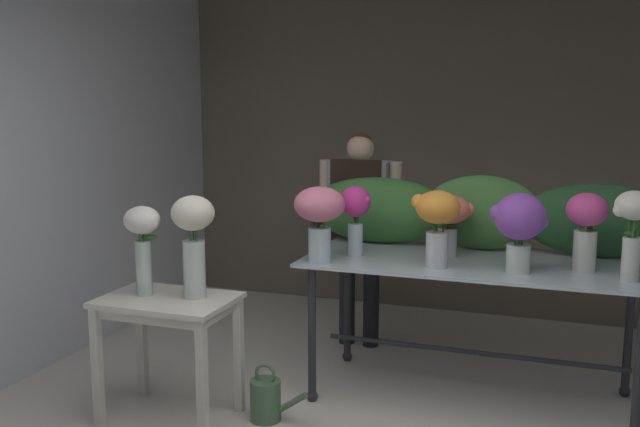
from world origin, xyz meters
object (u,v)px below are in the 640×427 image
object	(u,v)px
vase_magenta_dahlias	(355,212)
vase_cream_lisianthus_tall	(193,235)
florist	(359,216)
side_table_white	(168,315)
display_table_glass	(474,281)
vase_fuchsia_anemones	(586,224)
vase_rosy_roses	(320,214)
vase_ivory_carnations	(633,224)
vase_coral_freesia	(448,216)
vase_white_roses_tall	(143,238)
watering_can	(266,399)
vase_violet_tulips	(519,223)
vase_sunset_hydrangea	(437,219)

from	to	relation	value
vase_magenta_dahlias	vase_cream_lisianthus_tall	size ratio (longest dim) A/B	0.75
vase_cream_lisianthus_tall	florist	bearing A→B (deg)	70.91
vase_cream_lisianthus_tall	side_table_white	bearing A→B (deg)	-160.07
display_table_glass	vase_fuchsia_anemones	distance (m)	0.74
vase_rosy_roses	vase_ivory_carnations	size ratio (longest dim) A/B	0.93
vase_fuchsia_anemones	vase_coral_freesia	xyz separation A→B (m)	(-0.80, 0.13, -0.02)
vase_ivory_carnations	vase_white_roses_tall	size ratio (longest dim) A/B	0.94
vase_ivory_carnations	vase_coral_freesia	bearing A→B (deg)	164.22
vase_white_roses_tall	vase_magenta_dahlias	bearing A→B (deg)	36.16
vase_coral_freesia	watering_can	size ratio (longest dim) A/B	1.09
vase_magenta_dahlias	watering_can	bearing A→B (deg)	-120.40
vase_violet_tulips	vase_sunset_hydrangea	size ratio (longest dim) A/B	1.00
vase_coral_freesia	vase_white_roses_tall	world-z (taller)	vase_coral_freesia
display_table_glass	vase_coral_freesia	distance (m)	0.43
side_table_white	vase_fuchsia_anemones	world-z (taller)	vase_fuchsia_anemones
vase_coral_freesia	vase_white_roses_tall	distance (m)	1.84
vase_magenta_dahlias	vase_fuchsia_anemones	bearing A→B (deg)	2.16
side_table_white	display_table_glass	bearing A→B (deg)	28.19
florist	vase_coral_freesia	xyz separation A→B (m)	(0.76, -0.64, 0.14)
vase_sunset_hydrangea	watering_can	world-z (taller)	vase_sunset_hydrangea
vase_violet_tulips	watering_can	size ratio (longest dim) A/B	1.28
vase_coral_freesia	vase_cream_lisianthus_tall	size ratio (longest dim) A/B	0.66
vase_ivory_carnations	vase_cream_lisianthus_tall	size ratio (longest dim) A/B	0.84
side_table_white	watering_can	xyz separation A→B (m)	(0.54, 0.16, -0.50)
vase_rosy_roses	vase_violet_tulips	bearing A→B (deg)	6.62
florist	vase_coral_freesia	bearing A→B (deg)	-40.10
florist	side_table_white	bearing A→B (deg)	-113.14
side_table_white	vase_magenta_dahlias	xyz separation A→B (m)	(0.89, 0.76, 0.53)
vase_rosy_roses	watering_can	distance (m)	1.13
vase_rosy_roses	watering_can	bearing A→B (deg)	-118.92
vase_white_roses_tall	vase_coral_freesia	bearing A→B (deg)	30.69
vase_magenta_dahlias	vase_rosy_roses	bearing A→B (deg)	-122.56
vase_fuchsia_anemones	vase_ivory_carnations	xyz separation A→B (m)	(0.23, -0.16, 0.04)
side_table_white	vase_cream_lisianthus_tall	world-z (taller)	vase_cream_lisianthus_tall
vase_magenta_dahlias	vase_rosy_roses	distance (m)	0.28
vase_magenta_dahlias	vase_ivory_carnations	size ratio (longest dim) A/B	0.90
vase_rosy_roses	vase_sunset_hydrangea	bearing A→B (deg)	8.10
vase_white_roses_tall	display_table_glass	bearing A→B (deg)	26.15
vase_fuchsia_anemones	vase_white_roses_tall	distance (m)	2.51
watering_can	vase_violet_tulips	bearing A→B (deg)	20.24
side_table_white	vase_fuchsia_anemones	xyz separation A→B (m)	(2.23, 0.81, 0.53)
vase_magenta_dahlias	display_table_glass	bearing A→B (deg)	8.34
vase_violet_tulips	watering_can	bearing A→B (deg)	-159.76
vase_coral_freesia	watering_can	distance (m)	1.56
vase_violet_tulips	vase_sunset_hydrangea	world-z (taller)	vase_violet_tulips
side_table_white	florist	distance (m)	1.76
vase_magenta_dahlias	vase_fuchsia_anemones	size ratio (longest dim) A/B	0.98
vase_sunset_hydrangea	vase_white_roses_tall	xyz separation A→B (m)	(-1.57, -0.62, -0.10)
florist	watering_can	distance (m)	1.67
florist	watering_can	world-z (taller)	florist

